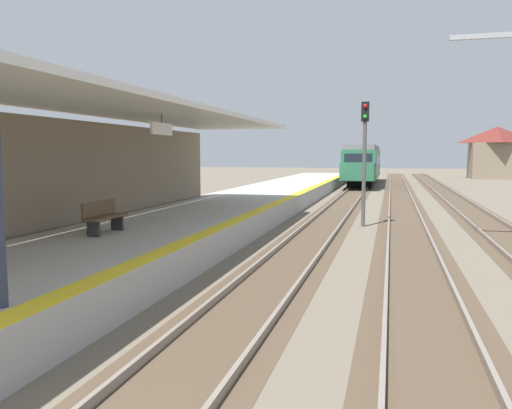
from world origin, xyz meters
The scene contains 9 objects.
station_platform centered at (-2.50, 16.00, 0.45)m, with size 5.00×80.00×0.91m.
station_building_with_canopy centered at (-4.30, 10.69, 2.66)m, with size 4.85×24.00×4.43m.
track_pair_nearest_platform centered at (1.90, 20.00, 0.05)m, with size 2.34×120.00×0.16m.
track_pair_middle centered at (5.30, 20.00, 0.05)m, with size 2.34×120.00×0.16m.
track_pair_far_side centered at (8.70, 20.00, 0.05)m, with size 2.34×120.00×0.16m.
approaching_train centered at (1.90, 50.77, 2.18)m, with size 2.93×19.60×4.76m.
rail_signal_post centered at (3.53, 20.05, 3.19)m, with size 0.32×0.34×5.20m.
platform_bench centered at (-2.93, 10.48, 1.37)m, with size 0.45×1.60×0.88m.
distant_trackside_house centered at (17.09, 66.70, 3.34)m, with size 6.60×5.28×6.40m.
Camera 1 is at (4.62, -1.79, 3.06)m, focal length 35.84 mm.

